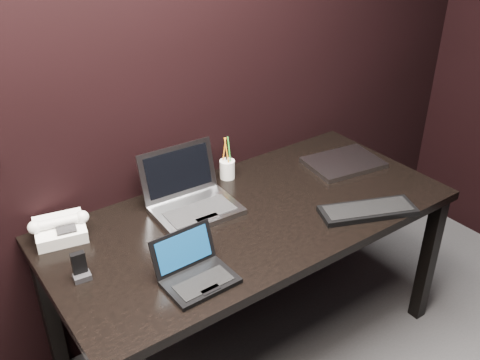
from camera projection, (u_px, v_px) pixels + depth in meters
wall_back at (131, 71)px, 2.07m from camera, size 4.00×0.00×4.00m
desk at (252, 228)px, 2.26m from camera, size 1.70×0.80×0.74m
netbook at (195, 272)px, 1.84m from camera, size 0.24×0.22×0.15m
silver_laptop at (192, 199)px, 2.23m from camera, size 0.36×0.32×0.24m
ext_keyboard at (368, 210)px, 2.21m from camera, size 0.42×0.28×0.03m
closed_laptop at (343, 163)px, 2.58m from camera, size 0.38×0.30×0.02m
desk_phone at (60, 229)px, 2.05m from camera, size 0.23×0.21×0.11m
mobile_phone at (80, 269)px, 1.84m from camera, size 0.06×0.05×0.10m
pen_cup at (227, 168)px, 2.46m from camera, size 0.08×0.08×0.21m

